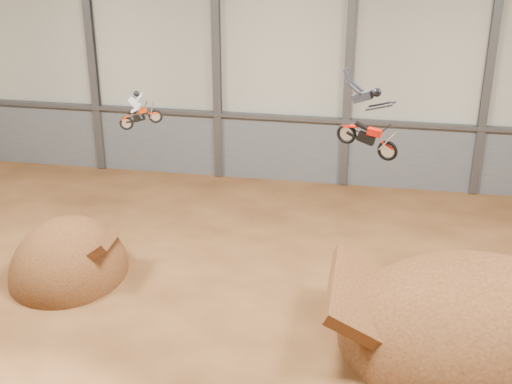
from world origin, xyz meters
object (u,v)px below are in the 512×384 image
(takeoff_ramp, at_px, (70,274))
(landing_ramp, at_px, (480,345))
(fmx_rider_a, at_px, (142,107))
(fmx_rider_b, at_px, (366,116))

(takeoff_ramp, xyz_separation_m, landing_ramp, (16.13, -2.10, 0.00))
(takeoff_ramp, relative_size, fmx_rider_a, 3.03)
(takeoff_ramp, bearing_deg, fmx_rider_a, 47.99)
(takeoff_ramp, relative_size, landing_ramp, 0.54)
(fmx_rider_b, bearing_deg, takeoff_ramp, -170.20)
(landing_ramp, relative_size, fmx_rider_a, 5.58)
(landing_ramp, xyz_separation_m, fmx_rider_b, (-4.47, 0.34, 8.06))
(takeoff_ramp, height_order, fmx_rider_b, fmx_rider_b)
(landing_ramp, height_order, fmx_rider_b, fmx_rider_b)
(takeoff_ramp, xyz_separation_m, fmx_rider_b, (11.66, -1.75, 8.06))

